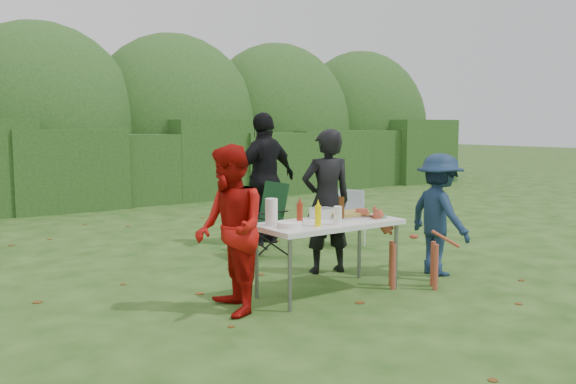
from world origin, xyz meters
TOP-DOWN VIEW (x-y plane):
  - ground at (0.00, 0.00)m, footprint 80.00×80.00m
  - hedge_row at (0.00, 8.00)m, footprint 22.00×1.40m
  - shrub_backdrop at (0.00, 9.60)m, footprint 20.00×2.60m
  - folding_table at (0.37, -0.01)m, footprint 1.50×0.70m
  - person_cook at (0.92, 0.70)m, footprint 0.69×0.54m
  - person_red_jacket at (-0.76, 0.00)m, footprint 0.74×0.87m
  - person_black_puffy at (1.31, 2.56)m, footprint 1.17×0.65m
  - child at (1.90, -0.13)m, footprint 0.65×0.96m
  - dog at (1.23, -0.36)m, footprint 0.90×0.82m
  - camping_chair at (0.77, 1.87)m, footprint 0.62×0.62m
  - lawn_chair at (2.12, 1.77)m, footprint 0.59×0.59m
  - food_tray at (0.72, 0.09)m, footprint 0.45×0.30m
  - focaccia_bread at (0.72, 0.09)m, footprint 0.40×0.26m
  - mustard_bottle at (0.11, -0.17)m, footprint 0.06×0.06m
  - ketchup_bottle at (-0.02, -0.05)m, footprint 0.06×0.06m
  - beer_bottle at (0.52, -0.03)m, footprint 0.06×0.06m
  - paper_towel_roll at (-0.23, 0.14)m, footprint 0.12×0.12m
  - cup_stack at (0.32, -0.21)m, footprint 0.08×0.08m
  - pasta_bowl at (0.47, 0.23)m, footprint 0.26×0.26m
  - plate_stack at (-0.15, -0.07)m, footprint 0.24×0.24m

SIDE VIEW (x-z plane):
  - ground at x=0.00m, z-range 0.00..0.00m
  - lawn_chair at x=2.12m, z-range 0.00..0.79m
  - dog at x=1.23m, z-range 0.00..0.83m
  - camping_chair at x=0.77m, z-range 0.00..0.97m
  - folding_table at x=0.37m, z-range 0.32..1.06m
  - child at x=1.90m, z-range 0.00..1.38m
  - food_tray at x=0.72m, z-range 0.74..0.76m
  - plate_stack at x=-0.15m, z-range 0.74..0.79m
  - person_red_jacket at x=-0.76m, z-range 0.00..1.54m
  - focaccia_bread at x=0.72m, z-range 0.76..0.80m
  - pasta_bowl at x=0.47m, z-range 0.74..0.84m
  - person_cook at x=0.92m, z-range 0.00..1.66m
  - cup_stack at x=0.32m, z-range 0.74..0.92m
  - mustard_bottle at x=0.11m, z-range 0.74..0.94m
  - hedge_row at x=0.00m, z-range 0.00..1.70m
  - ketchup_bottle at x=-0.02m, z-range 0.74..0.96m
  - beer_bottle at x=0.52m, z-range 0.74..0.98m
  - paper_towel_roll at x=-0.23m, z-range 0.74..1.00m
  - person_black_puffy at x=1.31m, z-range 0.00..1.88m
  - shrub_backdrop at x=0.00m, z-range 0.00..3.20m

